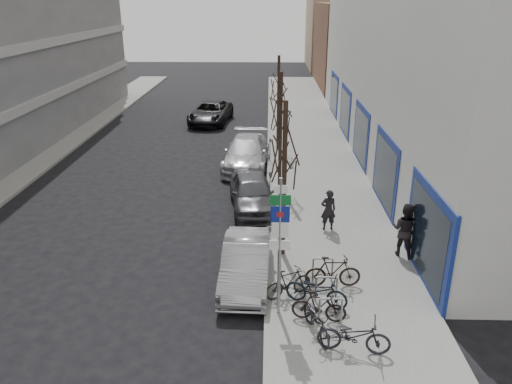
# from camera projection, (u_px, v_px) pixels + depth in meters

# --- Properties ---
(ground) EXTENTS (120.00, 120.00, 0.00)m
(ground) POSITION_uv_depth(u_px,v_px,m) (194.00, 315.00, 14.26)
(ground) COLOR black
(ground) RESTS_ON ground
(sidewalk_east) EXTENTS (5.00, 70.00, 0.15)m
(sidewalk_east) POSITION_uv_depth(u_px,v_px,m) (320.00, 189.00, 23.43)
(sidewalk_east) COLOR slate
(sidewalk_east) RESTS_ON ground
(brick_building_far) EXTENTS (12.00, 14.00, 8.00)m
(brick_building_far) POSITION_uv_depth(u_px,v_px,m) (379.00, 46.00, 49.73)
(brick_building_far) COLOR brown
(brick_building_far) RESTS_ON ground
(tan_building_far) EXTENTS (13.00, 12.00, 9.00)m
(tan_building_far) POSITION_uv_depth(u_px,v_px,m) (360.00, 31.00, 63.50)
(tan_building_far) COLOR #937A5B
(tan_building_far) RESTS_ON ground
(highway_sign_pole) EXTENTS (0.55, 0.10, 4.20)m
(highway_sign_pole) POSITION_uv_depth(u_px,v_px,m) (280.00, 239.00, 13.30)
(highway_sign_pole) COLOR gray
(highway_sign_pole) RESTS_ON ground
(bike_rack) EXTENTS (0.66, 2.26, 0.83)m
(bike_rack) POSITION_uv_depth(u_px,v_px,m) (326.00, 286.00, 14.49)
(bike_rack) COLOR gray
(bike_rack) RESTS_ON sidewalk_east
(tree_near) EXTENTS (1.80, 1.80, 5.50)m
(tree_near) POSITION_uv_depth(u_px,v_px,m) (285.00, 144.00, 15.96)
(tree_near) COLOR black
(tree_near) RESTS_ON ground
(tree_mid) EXTENTS (1.80, 1.80, 5.50)m
(tree_mid) POSITION_uv_depth(u_px,v_px,m) (281.00, 104.00, 22.02)
(tree_mid) COLOR black
(tree_mid) RESTS_ON ground
(tree_far) EXTENTS (1.80, 1.80, 5.50)m
(tree_far) POSITION_uv_depth(u_px,v_px,m) (279.00, 81.00, 28.07)
(tree_far) COLOR black
(tree_far) RESTS_ON ground
(meter_front) EXTENTS (0.10, 0.08, 1.27)m
(meter_front) POSITION_uv_depth(u_px,v_px,m) (270.00, 240.00, 16.67)
(meter_front) COLOR gray
(meter_front) RESTS_ON sidewalk_east
(meter_mid) EXTENTS (0.10, 0.08, 1.27)m
(meter_mid) POSITION_uv_depth(u_px,v_px,m) (270.00, 183.00, 21.79)
(meter_mid) COLOR gray
(meter_mid) RESTS_ON sidewalk_east
(meter_back) EXTENTS (0.10, 0.08, 1.27)m
(meter_back) POSITION_uv_depth(u_px,v_px,m) (270.00, 148.00, 26.91)
(meter_back) COLOR gray
(meter_back) RESTS_ON sidewalk_east
(bike_near_left) EXTENTS (1.00, 1.77, 1.03)m
(bike_near_left) POSITION_uv_depth(u_px,v_px,m) (317.00, 318.00, 13.03)
(bike_near_left) COLOR black
(bike_near_left) RESTS_ON sidewalk_east
(bike_near_right) EXTENTS (1.58, 0.71, 0.93)m
(bike_near_right) POSITION_uv_depth(u_px,v_px,m) (319.00, 306.00, 13.63)
(bike_near_right) COLOR black
(bike_near_right) RESTS_ON sidewalk_east
(bike_mid_curb) EXTENTS (1.93, 1.18, 1.13)m
(bike_mid_curb) POSITION_uv_depth(u_px,v_px,m) (317.00, 288.00, 14.30)
(bike_mid_curb) COLOR black
(bike_mid_curb) RESTS_ON sidewalk_east
(bike_mid_inner) EXTENTS (1.58, 1.12, 0.94)m
(bike_mid_inner) POSITION_uv_depth(u_px,v_px,m) (288.00, 282.00, 14.74)
(bike_mid_inner) COLOR black
(bike_mid_inner) RESTS_ON sidewalk_east
(bike_far_curb) EXTENTS (1.90, 0.83, 1.12)m
(bike_far_curb) POSITION_uv_depth(u_px,v_px,m) (354.00, 333.00, 12.39)
(bike_far_curb) COLOR black
(bike_far_curb) RESTS_ON sidewalk_east
(bike_far_inner) EXTENTS (1.76, 0.59, 1.05)m
(bike_far_inner) POSITION_uv_depth(u_px,v_px,m) (333.00, 271.00, 15.22)
(bike_far_inner) COLOR black
(bike_far_inner) RESTS_ON sidewalk_east
(parked_car_front) EXTENTS (1.55, 4.20, 1.37)m
(parked_car_front) POSITION_uv_depth(u_px,v_px,m) (246.00, 263.00, 15.70)
(parked_car_front) COLOR #A0A0A5
(parked_car_front) RESTS_ON ground
(parked_car_mid) EXTENTS (2.36, 4.63, 1.51)m
(parked_car_mid) POSITION_uv_depth(u_px,v_px,m) (252.00, 192.00, 21.19)
(parked_car_mid) COLOR #48494D
(parked_car_mid) RESTS_ON ground
(parked_car_back) EXTENTS (2.55, 5.59, 1.59)m
(parked_car_back) POSITION_uv_depth(u_px,v_px,m) (246.00, 153.00, 26.43)
(parked_car_back) COLOR #B7B7BD
(parked_car_back) RESTS_ON ground
(lane_car) EXTENTS (3.10, 5.71, 1.52)m
(lane_car) POSITION_uv_depth(u_px,v_px,m) (211.00, 112.00, 35.89)
(lane_car) COLOR black
(lane_car) RESTS_ON ground
(pedestrian_near) EXTENTS (0.64, 0.47, 1.62)m
(pedestrian_near) POSITION_uv_depth(u_px,v_px,m) (328.00, 210.00, 18.92)
(pedestrian_near) COLOR black
(pedestrian_near) RESTS_ON sidewalk_east
(pedestrian_far) EXTENTS (0.86, 0.82, 1.94)m
(pedestrian_far) POSITION_uv_depth(u_px,v_px,m) (405.00, 229.00, 16.96)
(pedestrian_far) COLOR black
(pedestrian_far) RESTS_ON sidewalk_east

